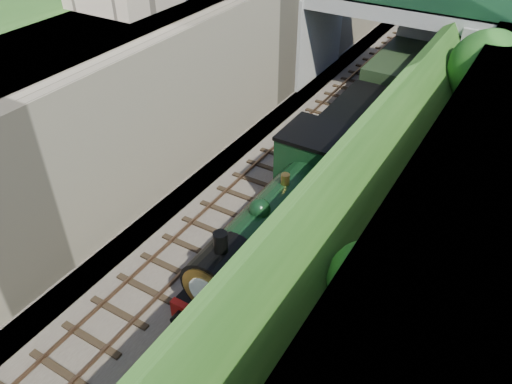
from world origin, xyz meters
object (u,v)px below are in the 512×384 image
(tree, at_px, (490,72))
(tender, at_px, (355,137))
(locomotive, at_px, (282,216))
(road_bridge, at_px, (415,32))

(tree, distance_m, tender, 6.67)
(locomotive, distance_m, tender, 7.37)
(road_bridge, distance_m, tree, 7.32)
(tender, bearing_deg, tree, 37.52)
(road_bridge, distance_m, tender, 9.29)
(locomotive, bearing_deg, tender, 90.00)
(locomotive, xyz_separation_m, tender, (-0.00, 7.36, -0.27))
(road_bridge, height_order, tree, road_bridge)
(road_bridge, xyz_separation_m, locomotive, (0.26, -16.32, -2.18))
(road_bridge, relative_size, locomotive, 1.56)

